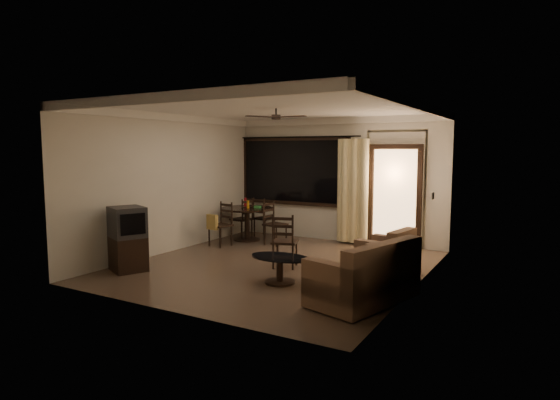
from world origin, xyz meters
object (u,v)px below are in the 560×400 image
Objects in this scene: sofa at (367,279)px; armchair at (388,256)px; dining_chair_west at (242,226)px; dining_chair_east at (275,232)px; side_chair at (285,251)px; dining_chair_north at (264,225)px; dining_table at (247,215)px; coffee_table at (280,265)px; tv_cabinet at (128,239)px; dining_chair_south at (220,232)px.

sofa is 2.01× the size of armchair.
dining_chair_west is 4.24m from armchair.
dining_chair_east is 0.98× the size of side_chair.
side_chair reaches higher than dining_chair_north.
sofa is at bearing 147.10° from dining_chair_north.
armchair is at bearing -20.06° from dining_table.
dining_table is at bearing 131.95° from coffee_table.
tv_cabinet reaches higher than dining_chair_west.
dining_chair_west is at bearing 133.21° from coffee_table.
dining_chair_west reaches higher than coffee_table.
dining_table is 1.27× the size of dining_chair_west.
sofa is 1.56m from armchair.
coffee_table is (2.55, -1.83, -0.02)m from dining_chair_south.
armchair is at bearing 1.87° from dining_chair_south.
dining_chair_east is at bearing 166.69° from armchair.
dining_table reaches higher than dining_chair_north.
dining_chair_west is at bearing 150.09° from dining_table.
dining_chair_east and dining_chair_north have the same top height.
side_chair reaches higher than dining_chair_west.
coffee_table is (1.58, -2.54, 0.00)m from dining_chair_east.
dining_chair_north is at bearing 55.49° from dining_chair_east.
coffee_table is at bearing 97.05° from side_chair.
dining_chair_east is 0.97m from dining_chair_north.
dining_chair_west is 0.99m from dining_chair_south.
dining_table is at bearing 159.43° from sofa.
dining_chair_west is 0.85× the size of tv_cabinet.
dining_table is 1.24× the size of side_chair.
dining_chair_west is 0.98× the size of side_chair.
dining_chair_west and dining_chair_east have the same top height.
coffee_table is 0.99m from side_chair.
dining_chair_south is at bearing 111.51° from tv_cabinet.
tv_cabinet is 2.74m from coffee_table.
dining_chair_south is at bearing 88.38° from dining_chair_north.
tv_cabinet is at bearing -166.41° from coffee_table.
dining_chair_east is at bearing -72.20° from side_chair.
dining_chair_east is 4.15m from sofa.
tv_cabinet reaches higher than dining_table.
dining_chair_south is at bearing -178.03° from armchair.
armchair is at bearing 50.15° from tv_cabinet.
tv_cabinet is at bearing -83.01° from dining_chair_south.
dining_table is 3.61m from coffee_table.
dining_chair_north is 0.98× the size of side_chair.
side_chair is (-0.41, 0.90, 0.00)m from coffee_table.
dining_chair_east is at bearing 154.16° from sofa.
armchair is at bearing 175.81° from side_chair.
tv_cabinet is 1.27× the size of armchair.
dining_chair_west is at bearing 113.78° from tv_cabinet.
coffee_table is 1.01× the size of side_chair.
dining_chair_south is at bearing 144.33° from coffee_table.
coffee_table is (2.65, 0.64, -0.27)m from tv_cabinet.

